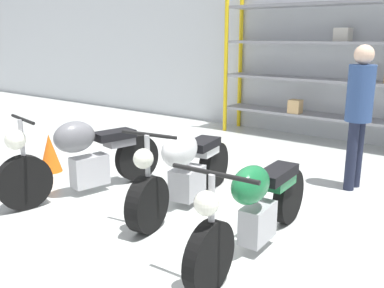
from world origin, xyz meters
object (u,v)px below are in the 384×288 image
motorcycle_grey (83,156)px  traffic_cone (50,153)px  person_browsing (359,106)px  shelving_rack (359,63)px  motorcycle_white (185,168)px  motorcycle_green (256,206)px

motorcycle_grey → traffic_cone: size_ratio=3.83×
person_browsing → traffic_cone: (-3.66, -1.93, -0.79)m
shelving_rack → person_browsing: size_ratio=2.73×
motorcycle_grey → traffic_cone: (-1.10, 0.28, -0.21)m
shelving_rack → person_browsing: 2.30m
motorcycle_white → person_browsing: bearing=133.4°
motorcycle_white → motorcycle_green: size_ratio=1.00×
person_browsing → traffic_cone: bearing=34.2°
shelving_rack → person_browsing: (0.68, -2.17, -0.38)m
person_browsing → traffic_cone: size_ratio=3.27×
motorcycle_green → traffic_cone: 3.51m
motorcycle_grey → person_browsing: size_ratio=1.17×
motorcycle_green → traffic_cone: motorcycle_green is taller
shelving_rack → person_browsing: shelving_rack is taller
motorcycle_grey → motorcycle_white: (1.22, 0.45, -0.04)m
person_browsing → shelving_rack: bearing=-66.1°
shelving_rack → motorcycle_white: (-0.66, -3.93, -1.00)m
motorcycle_grey → motorcycle_white: 1.30m
motorcycle_white → traffic_cone: size_ratio=3.83×
shelving_rack → motorcycle_green: (0.51, -4.40, -1.01)m
person_browsing → motorcycle_grey: bearing=47.2°
motorcycle_green → traffic_cone: (-3.49, 0.30, -0.16)m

